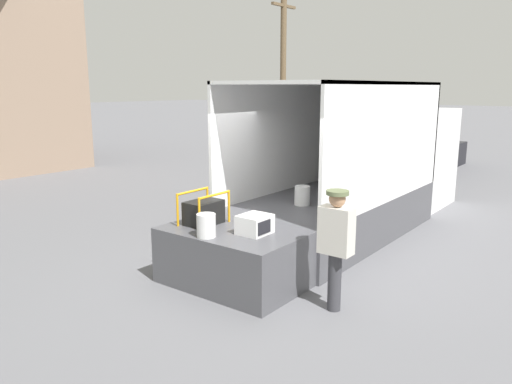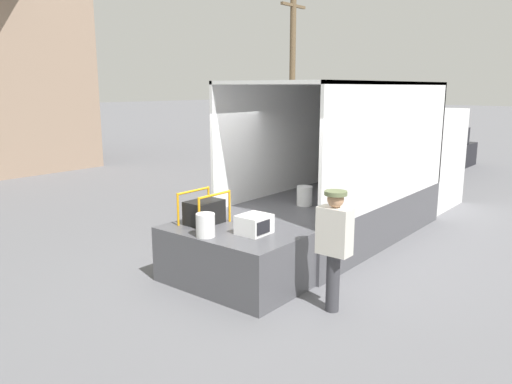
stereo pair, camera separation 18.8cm
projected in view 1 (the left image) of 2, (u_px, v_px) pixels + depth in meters
name	position (u px, v px, depth m)	size (l,w,h in m)	color
ground_plane	(261.00, 271.00, 8.13)	(160.00, 160.00, 0.00)	slate
box_truck	(373.00, 176.00, 11.20)	(7.14, 2.20, 3.04)	white
tailgate_deck	(233.00, 257.00, 7.51)	(1.37, 2.09, 0.85)	#4C4C51
microwave	(255.00, 224.00, 7.20)	(0.45, 0.41, 0.28)	white
portable_generator	(205.00, 212.00, 7.72)	(0.70, 0.49, 0.51)	black
orange_bucket	(206.00, 225.00, 7.03)	(0.27, 0.27, 0.34)	silver
worker_person	(336.00, 238.00, 6.51)	(0.29, 0.44, 1.64)	#38383D
pickup_truck_black	(419.00, 153.00, 17.91)	(5.43, 1.92, 1.48)	black
utility_pole	(283.00, 69.00, 23.40)	(1.80, 0.28, 7.19)	brown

